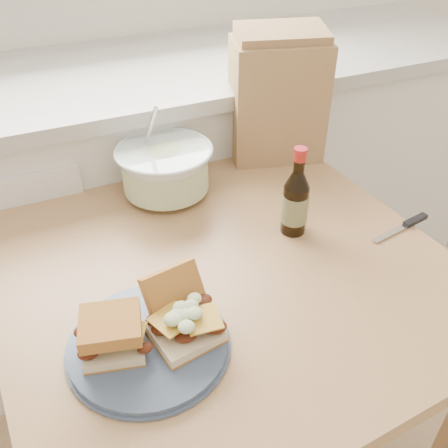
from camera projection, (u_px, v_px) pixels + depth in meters
name	position (u px, v px, depth m)	size (l,w,h in m)	color
cabinet_run	(145.00, 201.00, 1.72)	(2.50, 0.64, 0.94)	silver
dining_table	(220.00, 300.00, 1.10)	(0.97, 0.97, 0.75)	#AF7B52
plate	(149.00, 344.00, 0.86)	(0.27, 0.27, 0.02)	#3E4B64
sandwich_left	(112.00, 335.00, 0.81)	(0.12, 0.11, 0.07)	beige
sandwich_right	(181.00, 315.00, 0.86)	(0.13, 0.17, 0.09)	beige
coleslaw_bowl	(165.00, 171.00, 1.22)	(0.24, 0.24, 0.23)	white
beer_bottle	(295.00, 202.00, 1.08)	(0.06, 0.06, 0.21)	black
knife	(409.00, 223.00, 1.14)	(0.17, 0.04, 0.01)	silver
paper_bag	(277.00, 100.00, 1.32)	(0.24, 0.16, 0.31)	#AA7E52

